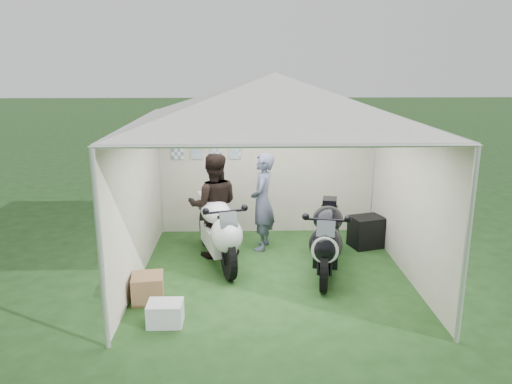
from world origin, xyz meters
TOP-DOWN VIEW (x-y plane):
  - ground at (0.00, 0.00)m, footprint 80.00×80.00m
  - canopy_tent at (-0.00, 0.03)m, footprint 5.66×5.66m
  - motorcycle_white at (-0.85, 0.43)m, footprint 0.88×2.06m
  - motorcycle_black at (0.81, -0.01)m, footprint 0.74×2.09m
  - paddock_stand at (1.00, 0.93)m, footprint 0.43×0.31m
  - person_dark_jacket at (-0.94, 0.77)m, footprint 0.87×0.70m
  - person_blue_jacket at (-0.12, 1.08)m, footprint 0.52×0.68m
  - equipment_box at (1.70, 1.12)m, footprint 0.64×0.57m
  - crate_0 at (-1.42, -1.49)m, footprint 0.43×0.33m
  - crate_1 at (-1.75, -0.86)m, footprint 0.46×0.46m

SIDE VIEW (x-z plane):
  - ground at x=0.00m, z-range 0.00..0.00m
  - crate_0 at x=-1.42m, z-range 0.00..0.29m
  - paddock_stand at x=1.00m, z-range 0.00..0.29m
  - crate_1 at x=-1.75m, z-range 0.00..0.37m
  - equipment_box at x=1.70m, z-range 0.00..0.54m
  - motorcycle_black at x=0.81m, z-range 0.06..1.10m
  - motorcycle_white at x=-0.85m, z-range 0.06..1.10m
  - person_blue_jacket at x=-0.12m, z-range 0.00..1.68m
  - person_dark_jacket at x=-0.94m, z-range 0.00..1.73m
  - canopy_tent at x=0.00m, z-range 1.08..4.08m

